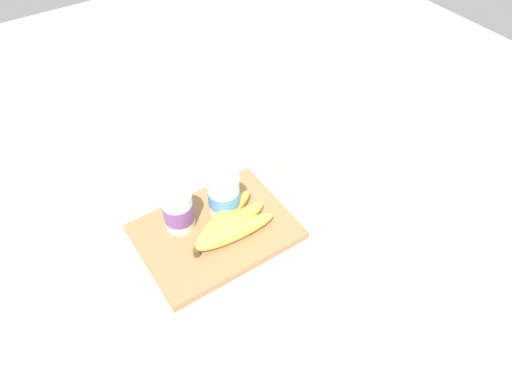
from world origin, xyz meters
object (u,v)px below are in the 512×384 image
at_px(yogurt_cup_front, 178,210).
at_px(banana_bunch, 230,225).
at_px(cutting_board, 216,231).
at_px(cereal_box, 313,126).
at_px(yogurt_cup_back, 224,196).

distance_m(yogurt_cup_front, banana_bunch, 0.11).
relative_size(yogurt_cup_front, banana_bunch, 0.49).
bearing_deg(cutting_board, yogurt_cup_front, 137.80).
distance_m(cutting_board, yogurt_cup_front, 0.09).
height_order(cereal_box, yogurt_cup_back, cereal_box).
xyz_separation_m(yogurt_cup_front, yogurt_cup_back, (0.09, -0.02, 0.00)).
relative_size(cereal_box, banana_bunch, 1.35).
distance_m(cereal_box, yogurt_cup_front, 0.34).
bearing_deg(cutting_board, yogurt_cup_back, 35.79).
height_order(cereal_box, yogurt_cup_front, cereal_box).
bearing_deg(yogurt_cup_front, cutting_board, -42.20).
bearing_deg(cutting_board, cereal_box, 10.90).
bearing_deg(cereal_box, banana_bunch, 179.85).
bearing_deg(banana_bunch, yogurt_cup_back, 70.60).
bearing_deg(cereal_box, yogurt_cup_back, 169.62).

